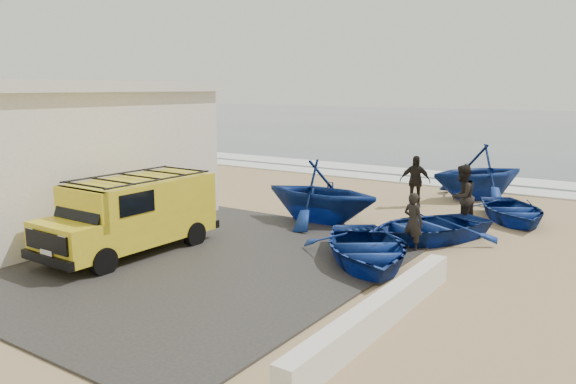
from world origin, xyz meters
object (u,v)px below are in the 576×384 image
Objects in this scene: fisherman_front at (413,222)px; fisherman_middle at (462,197)px; boat_near_right at (426,227)px; boat_near_left at (366,248)px; fisherman_back at (415,181)px; building at (20,153)px; boat_mid_right at (512,210)px; van at (133,212)px; boat_far_left at (478,172)px; boat_mid_left at (320,192)px; parapet at (379,312)px.

fisherman_middle reaches higher than fisherman_front.
fisherman_middle is (0.27, 3.07, 0.19)m from fisherman_front.
fisherman_middle is at bearing -81.11° from fisherman_front.
fisherman_front reaches higher than boat_near_right.
boat_near_left is 2.14× the size of fisherman_back.
building is 2.44× the size of boat_near_left.
boat_near_left is at bearing -69.86° from boat_near_right.
boat_mid_right is 2.28× the size of fisherman_front.
van is 7.05m from fisherman_front.
fisherman_front reaches higher than boat_near_left.
building is 2.40× the size of boat_far_left.
boat_mid_left is 7.15m from boat_far_left.
boat_mid_left is 1.07× the size of boat_mid_right.
fisherman_front is (11.21, 3.73, -1.40)m from building.
boat_mid_left is 3.75m from fisherman_front.
fisherman_middle is (-1.02, 7.80, 0.68)m from parapet.
boat_near_left is 9.50m from boat_far_left.
van is 2.41× the size of fisherman_middle.
boat_mid_left is at bearing -53.68° from fisherman_middle.
parapet is at bearing -92.44° from fisherman_back.
parapet is at bearing 119.30° from fisherman_front.
building is 5.58m from van.
boat_mid_left reaches higher than fisherman_middle.
boat_near_left is 6.71m from boat_mid_right.
building reaches higher than parapet.
parapet is 5.99m from boat_near_right.
boat_near_left is 1.11× the size of boat_mid_right.
boat_near_left is (5.25, 2.42, -0.65)m from van.
fisherman_middle is at bearing -64.07° from fisherman_back.
fisherman_front is at bearing 36.69° from boat_near_left.
van is 3.00× the size of fisherman_front.
fisherman_front is (3.51, -1.30, -0.21)m from boat_mid_left.
boat_mid_right is at bearing 34.20° from building.
fisherman_front is (-1.29, 4.73, 0.49)m from parapet.
boat_mid_right is (1.84, 6.46, -0.04)m from boat_near_left.
van is at bearing 49.33° from fisherman_front.
building is 2.06× the size of van.
boat_near_left is (10.71, 2.07, -1.76)m from building.
fisherman_front is (0.05, -1.11, 0.37)m from boat_near_right.
building is 11.05m from boat_near_left.
fisherman_back is at bearing -84.24° from boat_far_left.
boat_mid_right is 1.92× the size of fisherman_back.
building is 15.73m from boat_far_left.
fisherman_front is at bearing -50.91° from boat_far_left.
boat_near_left is at bearing -137.56° from boat_mid_right.
building reaches higher than fisherman_back.
boat_mid_right is at bearing 98.56° from boat_near_right.
parapet is at bearing -4.58° from building.
building is at bearing 32.41° from fisherman_front.
van is 1.32× the size of boat_mid_right.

